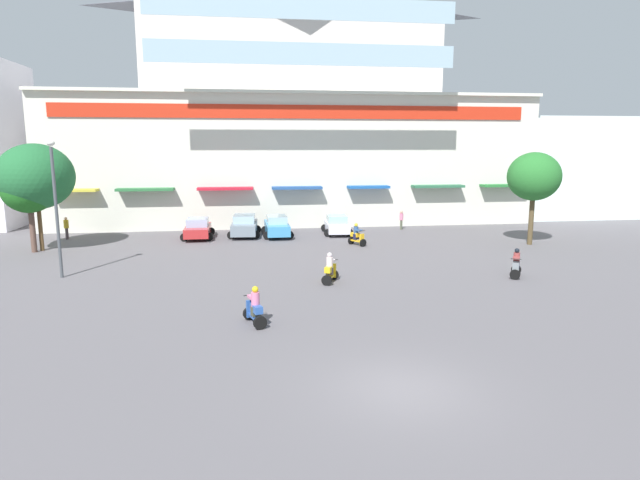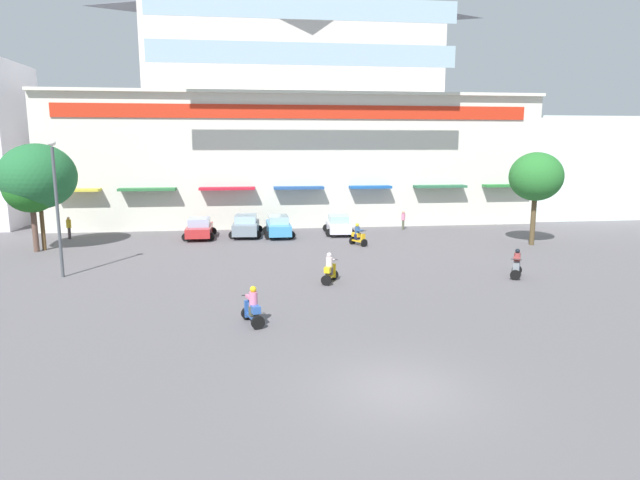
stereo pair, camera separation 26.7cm
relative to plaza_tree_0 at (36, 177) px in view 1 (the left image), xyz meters
The scene contains 17 objects.
ground_plane 20.67m from the plaza_tree_0, 29.28° to the right, with size 128.00×128.00×0.00m, color #5E5A5E.
colonial_building 22.36m from the plaza_tree_0, 37.12° to the left, with size 41.09×16.77×20.70m.
flank_building_right 46.49m from the plaza_tree_0, 16.42° to the left, with size 13.09×10.12×9.32m.
plaza_tree_0 is the anchor object (origin of this frame).
plaza_tree_1 32.79m from the plaza_tree_0, ahead, with size 3.59×3.38×6.34m.
plaza_tree_2 0.91m from the plaza_tree_0, 126.20° to the right, with size 3.33×3.53×5.66m.
parked_car_0 11.05m from the plaza_tree_0, 19.35° to the left, with size 2.36×4.02×1.48m.
parked_car_1 14.26m from the plaza_tree_0, 16.72° to the left, with size 2.56×4.38×1.62m.
parked_car_2 16.41m from the plaza_tree_0, 12.53° to the left, with size 2.32×4.30×1.58m.
parked_car_3 20.94m from the plaza_tree_0, 10.85° to the left, with size 2.35×3.95×1.45m.
scooter_rider_0 20.83m from the plaza_tree_0, 31.76° to the right, with size 1.05×1.46×1.56m.
scooter_rider_1 29.57m from the plaza_tree_0, 21.83° to the right, with size 1.14×1.44×1.51m.
scooter_rider_3 21.19m from the plaza_tree_0, ahead, with size 1.13×1.39×1.53m.
scooter_rider_4 21.85m from the plaza_tree_0, 51.02° to the right, with size 0.92×1.49×1.55m.
pedestrian_0 5.79m from the plaza_tree_0, 86.81° to the left, with size 0.41×0.41×1.64m.
pedestrian_1 26.61m from the plaza_tree_0, 11.84° to the left, with size 0.36×0.36×1.55m.
streetlamp_near 8.62m from the plaza_tree_0, 64.83° to the right, with size 0.40×0.40×7.05m.
Camera 1 is at (-4.28, -13.84, 6.84)m, focal length 30.24 mm.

